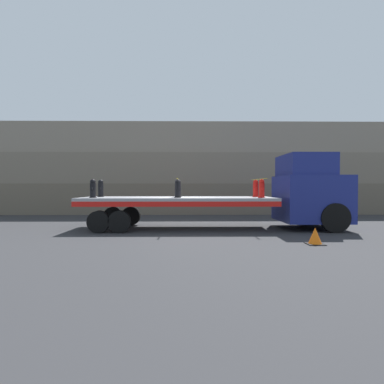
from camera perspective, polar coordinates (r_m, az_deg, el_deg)
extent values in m
plane|color=#2D2D30|center=(12.81, -2.68, -6.98)|extent=(120.00, 120.00, 0.00)
cube|color=#665B4C|center=(20.34, -1.94, -1.20)|extent=(60.00, 3.00, 1.99)
cube|color=#756B5B|center=(20.51, -1.94, 4.37)|extent=(60.00, 3.00, 1.99)
cube|color=gray|center=(20.87, -1.93, 9.79)|extent=(60.00, 3.00, 1.99)
cube|color=navy|center=(13.72, 21.64, -1.14)|extent=(2.63, 2.54, 1.93)
cube|color=navy|center=(13.64, 20.65, 4.77)|extent=(1.84, 2.34, 0.89)
cube|color=black|center=(14.00, 24.39, 0.46)|extent=(1.05, 2.23, 1.08)
cylinder|color=black|center=(12.85, 25.57, -4.47)|extent=(1.15, 0.28, 1.15)
cylinder|color=black|center=(15.04, 21.49, -3.65)|extent=(1.15, 0.28, 1.15)
cube|color=gray|center=(12.69, -2.68, -1.28)|extent=(8.05, 2.46, 0.12)
cube|color=red|center=(11.51, -2.89, -2.31)|extent=(8.05, 0.08, 0.20)
cube|color=red|center=(13.89, -2.51, -1.74)|extent=(8.05, 0.08, 0.20)
cylinder|color=black|center=(11.92, -13.62, -5.53)|extent=(0.86, 0.30, 0.86)
cylinder|color=black|center=(14.13, -11.56, -4.50)|extent=(0.86, 0.30, 0.86)
cylinder|color=black|center=(12.12, -17.34, -5.44)|extent=(0.86, 0.30, 0.86)
cylinder|color=black|center=(14.30, -14.74, -4.45)|extent=(0.86, 0.30, 0.86)
cylinder|color=black|center=(12.74, -18.36, -0.98)|extent=(0.29, 0.29, 0.03)
cylinder|color=black|center=(12.73, -18.36, 0.30)|extent=(0.23, 0.23, 0.60)
sphere|color=black|center=(12.73, -18.37, 1.87)|extent=(0.22, 0.22, 0.22)
cylinder|color=black|center=(12.57, -18.60, 0.62)|extent=(0.10, 0.11, 0.10)
cylinder|color=black|center=(12.89, -18.14, 0.63)|extent=(0.10, 0.11, 0.10)
cylinder|color=black|center=(13.78, -16.99, -0.82)|extent=(0.29, 0.29, 0.03)
cylinder|color=black|center=(13.77, -17.00, 0.36)|extent=(0.23, 0.23, 0.60)
sphere|color=black|center=(13.77, -17.00, 1.81)|extent=(0.22, 0.22, 0.22)
cylinder|color=black|center=(13.61, -17.20, 0.65)|extent=(0.10, 0.11, 0.10)
cylinder|color=black|center=(13.93, -16.80, 0.66)|extent=(0.10, 0.11, 0.10)
cylinder|color=black|center=(12.15, -2.77, -1.02)|extent=(0.29, 0.29, 0.03)
cylinder|color=black|center=(12.14, -2.77, 0.32)|extent=(0.23, 0.23, 0.60)
sphere|color=black|center=(12.14, -2.78, 1.97)|extent=(0.22, 0.22, 0.22)
cylinder|color=black|center=(11.97, -2.80, 0.66)|extent=(0.10, 0.11, 0.10)
cylinder|color=black|center=(12.31, -2.75, 0.67)|extent=(0.10, 0.11, 0.10)
cylinder|color=black|center=(13.23, -2.60, -0.85)|extent=(0.29, 0.29, 0.03)
cylinder|color=black|center=(13.23, -2.60, 0.38)|extent=(0.23, 0.23, 0.60)
sphere|color=black|center=(13.23, -2.61, 1.89)|extent=(0.22, 0.22, 0.22)
cylinder|color=black|center=(13.06, -2.63, 0.69)|extent=(0.10, 0.11, 0.10)
cylinder|color=black|center=(13.39, -2.58, 0.69)|extent=(0.10, 0.11, 0.10)
cylinder|color=red|center=(12.50, 13.11, -0.99)|extent=(0.29, 0.29, 0.03)
cylinder|color=red|center=(12.50, 13.12, 0.32)|extent=(0.23, 0.23, 0.60)
sphere|color=red|center=(12.50, 13.13, 1.91)|extent=(0.22, 0.22, 0.22)
cylinder|color=red|center=(12.33, 13.31, 0.64)|extent=(0.10, 0.11, 0.10)
cylinder|color=red|center=(12.66, 12.94, 0.65)|extent=(0.10, 0.11, 0.10)
cylinder|color=red|center=(13.56, 12.02, -0.83)|extent=(0.29, 0.29, 0.03)
cylinder|color=red|center=(13.55, 12.02, 0.37)|extent=(0.23, 0.23, 0.60)
sphere|color=red|center=(13.55, 12.03, 1.85)|extent=(0.22, 0.22, 0.22)
cylinder|color=red|center=(13.39, 12.18, 0.67)|extent=(0.10, 0.11, 0.10)
cylinder|color=red|center=(13.72, 11.87, 0.68)|extent=(0.10, 0.11, 0.10)
cube|color=yellow|center=(12.69, -2.69, 2.44)|extent=(0.05, 2.66, 0.01)
cube|color=yellow|center=(13.03, 12.56, 2.38)|extent=(0.05, 2.66, 0.01)
cube|color=black|center=(10.11, 22.39, -9.14)|extent=(0.51, 0.51, 0.03)
cone|color=orange|center=(10.07, 22.40, -7.68)|extent=(0.40, 0.40, 0.50)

